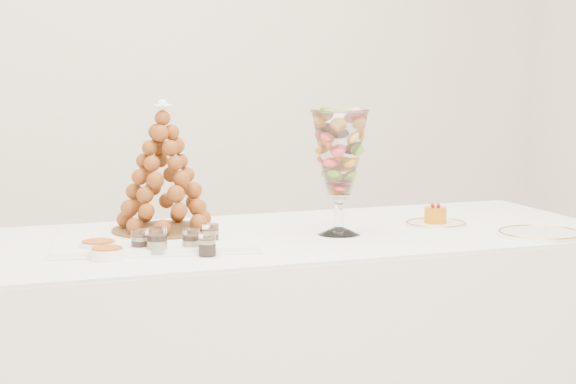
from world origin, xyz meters
name	(u,v)px	position (x,y,z in m)	size (l,w,h in m)	color
buffet_table	(280,361)	(0.10, 0.31, 0.40)	(2.15, 0.93, 0.80)	white
lace_tray	(155,239)	(-0.28, 0.33, 0.81)	(0.57, 0.43, 0.02)	white
macaron_vase	(339,154)	(0.28, 0.25, 1.05)	(0.17, 0.17, 0.38)	white
cake_plate	(436,224)	(0.64, 0.28, 0.81)	(0.20, 0.20, 0.01)	white
spare_plate	(540,234)	(0.84, -0.01, 0.81)	(0.26, 0.26, 0.01)	white
verrine_a	(140,241)	(-0.36, 0.19, 0.84)	(0.05, 0.05, 0.07)	white
verrine_b	(191,241)	(-0.23, 0.14, 0.84)	(0.05, 0.05, 0.07)	white
verrine_c	(210,235)	(-0.15, 0.21, 0.84)	(0.05, 0.05, 0.07)	white
verrine_d	(157,242)	(-0.32, 0.14, 0.84)	(0.06, 0.06, 0.08)	white
verrine_e	(207,245)	(-0.20, 0.08, 0.84)	(0.05, 0.05, 0.06)	white
ramekin_back	(98,248)	(-0.47, 0.23, 0.82)	(0.10, 0.10, 0.03)	white
ramekin_front	(107,254)	(-0.46, 0.14, 0.82)	(0.09, 0.09, 0.03)	white
croquembouche	(163,167)	(-0.23, 0.41, 1.02)	(0.32, 0.32, 0.40)	brown
mousse_cake	(435,215)	(0.64, 0.28, 0.84)	(0.07, 0.07, 0.06)	#C67309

